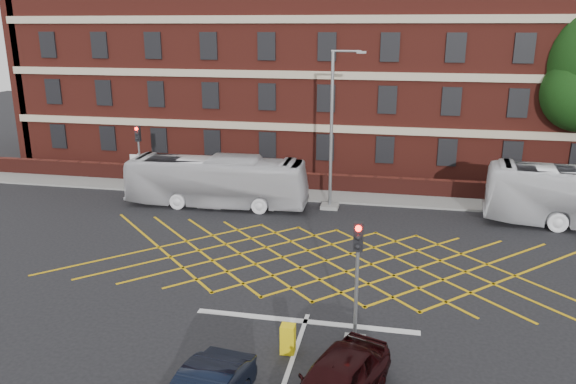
% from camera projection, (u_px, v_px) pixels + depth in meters
% --- Properties ---
extents(ground, '(120.00, 120.00, 0.00)m').
position_uv_depth(ground, '(320.00, 280.00, 23.21)').
color(ground, black).
rests_on(ground, ground).
extents(victorian_building, '(51.00, 12.17, 20.40)m').
position_uv_depth(victorian_building, '(368.00, 58.00, 41.60)').
color(victorian_building, '#5C1F17').
rests_on(victorian_building, ground).
extents(boundary_wall, '(56.00, 0.50, 1.10)m').
position_uv_depth(boundary_wall, '(350.00, 184.00, 35.27)').
color(boundary_wall, '#461712').
rests_on(boundary_wall, ground).
extents(far_pavement, '(60.00, 3.00, 0.12)m').
position_uv_depth(far_pavement, '(348.00, 196.00, 34.47)').
color(far_pavement, slate).
rests_on(far_pavement, ground).
extents(box_junction_hatching, '(8.22, 8.22, 0.02)m').
position_uv_depth(box_junction_hatching, '(326.00, 261.00, 25.08)').
color(box_junction_hatching, '#CC990C').
rests_on(box_junction_hatching, ground).
extents(stop_line, '(8.00, 0.30, 0.02)m').
position_uv_depth(stop_line, '(305.00, 321.00, 19.91)').
color(stop_line, silver).
rests_on(stop_line, ground).
extents(bus_left, '(10.57, 2.73, 2.93)m').
position_uv_depth(bus_left, '(217.00, 181.00, 32.42)').
color(bus_left, silver).
rests_on(bus_left, ground).
extents(car_maroon, '(3.18, 4.76, 1.50)m').
position_uv_depth(car_maroon, '(336.00, 382.00, 15.30)').
color(car_maroon, black).
rests_on(car_maroon, ground).
extents(traffic_light_near, '(0.70, 0.70, 4.27)m').
position_uv_depth(traffic_light_near, '(356.00, 296.00, 18.01)').
color(traffic_light_near, slate).
rests_on(traffic_light_near, ground).
extents(traffic_light_far, '(0.70, 0.70, 4.27)m').
position_uv_depth(traffic_light_far, '(140.00, 166.00, 34.65)').
color(traffic_light_far, slate).
rests_on(traffic_light_far, ground).
extents(street_lamp, '(2.25, 1.00, 8.86)m').
position_uv_depth(street_lamp, '(332.00, 157.00, 31.50)').
color(street_lamp, slate).
rests_on(street_lamp, ground).
extents(direction_signs, '(1.10, 0.16, 2.20)m').
position_uv_depth(direction_signs, '(139.00, 166.00, 36.36)').
color(direction_signs, gray).
rests_on(direction_signs, ground).
extents(utility_cabinet, '(0.45, 0.40, 0.99)m').
position_uv_depth(utility_cabinet, '(288.00, 339.00, 17.90)').
color(utility_cabinet, yellow).
rests_on(utility_cabinet, ground).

